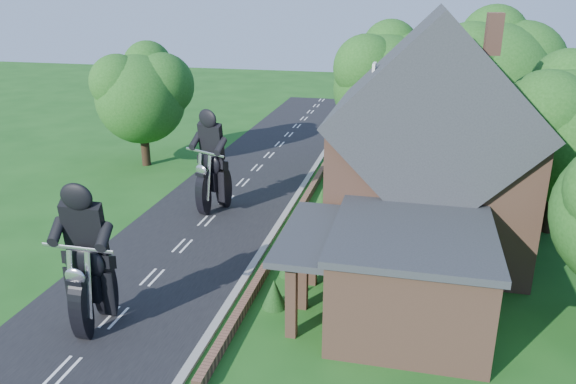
% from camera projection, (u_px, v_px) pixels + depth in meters
% --- Properties ---
extents(ground, '(120.00, 120.00, 0.00)m').
position_uv_depth(ground, '(152.00, 278.00, 22.42)').
color(ground, '#174C15').
rests_on(ground, ground).
extents(road, '(7.00, 80.00, 0.02)m').
position_uv_depth(road, '(152.00, 277.00, 22.42)').
color(road, black).
rests_on(road, ground).
extents(kerb, '(0.30, 80.00, 0.12)m').
position_uv_depth(kerb, '(239.00, 287.00, 21.62)').
color(kerb, gray).
rests_on(kerb, ground).
extents(garden_wall, '(0.30, 22.00, 0.40)m').
position_uv_depth(garden_wall, '(286.00, 233.00, 26.00)').
color(garden_wall, brown).
rests_on(garden_wall, ground).
extents(house, '(9.54, 8.64, 10.24)m').
position_uv_depth(house, '(431.00, 150.00, 24.18)').
color(house, brown).
rests_on(house, ground).
extents(annex, '(7.05, 5.94, 3.44)m').
position_uv_depth(annex, '(406.00, 275.00, 18.97)').
color(annex, brown).
rests_on(annex, ground).
extents(tree_house_right, '(6.51, 6.00, 8.40)m').
position_uv_depth(tree_house_right, '(574.00, 124.00, 24.96)').
color(tree_house_right, black).
rests_on(tree_house_right, ground).
extents(tree_behind_house, '(7.81, 7.20, 10.08)m').
position_uv_depth(tree_behind_house, '(499.00, 75.00, 32.02)').
color(tree_behind_house, black).
rests_on(tree_behind_house, ground).
extents(tree_behind_left, '(6.94, 6.40, 9.16)m').
position_uv_depth(tree_behind_left, '(393.00, 78.00, 34.38)').
color(tree_behind_left, black).
rests_on(tree_behind_left, ground).
extents(tree_far_road, '(6.08, 5.60, 7.84)m').
position_uv_depth(tree_far_road, '(147.00, 91.00, 35.16)').
color(tree_far_road, black).
rests_on(tree_far_road, ground).
extents(shrub_a, '(0.90, 0.90, 1.10)m').
position_uv_depth(shrub_a, '(274.00, 293.00, 20.18)').
color(shrub_a, '#123511').
rests_on(shrub_a, ground).
extents(shrub_b, '(0.90, 0.90, 1.10)m').
position_uv_depth(shrub_b, '(290.00, 262.00, 22.47)').
color(shrub_b, '#123511').
rests_on(shrub_b, ground).
extents(shrub_c, '(0.90, 0.90, 1.10)m').
position_uv_depth(shrub_c, '(303.00, 237.00, 24.76)').
color(shrub_c, '#123511').
rests_on(shrub_c, ground).
extents(shrub_d, '(0.90, 0.90, 1.10)m').
position_uv_depth(shrub_d, '(322.00, 198.00, 29.33)').
color(shrub_d, '#123511').
rests_on(shrub_d, ground).
extents(shrub_e, '(0.90, 0.90, 1.10)m').
position_uv_depth(shrub_e, '(330.00, 183.00, 31.62)').
color(shrub_e, '#123511').
rests_on(shrub_e, ground).
extents(shrub_f, '(0.90, 0.90, 1.10)m').
position_uv_depth(shrub_f, '(336.00, 170.00, 33.91)').
color(shrub_f, '#123511').
rests_on(shrub_f, ground).
extents(motorcycle_lead, '(0.45, 1.70, 1.57)m').
position_uv_depth(motorcycle_lead, '(95.00, 307.00, 18.89)').
color(motorcycle_lead, black).
rests_on(motorcycle_lead, ground).
extents(motorcycle_follow, '(1.09, 1.76, 1.61)m').
position_uv_depth(motorcycle_follow, '(214.00, 196.00, 28.91)').
color(motorcycle_follow, black).
rests_on(motorcycle_follow, ground).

